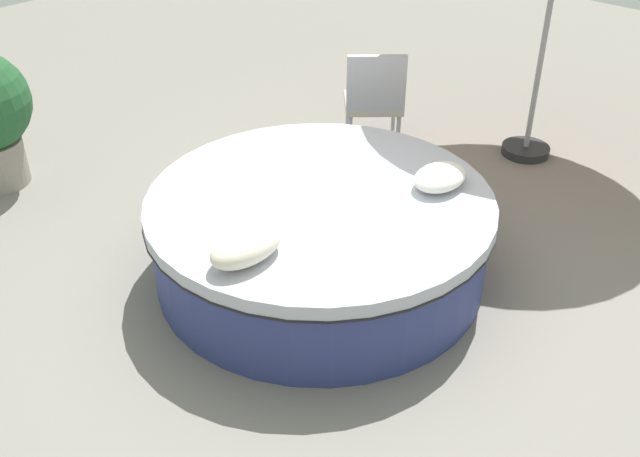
{
  "coord_description": "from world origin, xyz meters",
  "views": [
    {
      "loc": [
        -3.14,
        -2.87,
        3.13
      ],
      "look_at": [
        0.0,
        0.0,
        0.38
      ],
      "focal_mm": 40.99,
      "sensor_mm": 36.0,
      "label": 1
    }
  ],
  "objects_px": {
    "throw_pillow_1": "(440,177)",
    "patio_chair": "(374,96)",
    "round_bed": "(320,235)",
    "throw_pillow_0": "(246,246)"
  },
  "relations": [
    {
      "from": "throw_pillow_1",
      "to": "patio_chair",
      "type": "bearing_deg",
      "value": 52.95
    },
    {
      "from": "throw_pillow_0",
      "to": "throw_pillow_1",
      "type": "height_order",
      "value": "throw_pillow_0"
    },
    {
      "from": "round_bed",
      "to": "throw_pillow_1",
      "type": "distance_m",
      "value": 0.92
    },
    {
      "from": "throw_pillow_0",
      "to": "patio_chair",
      "type": "relative_size",
      "value": 0.52
    },
    {
      "from": "round_bed",
      "to": "throw_pillow_1",
      "type": "height_order",
      "value": "throw_pillow_1"
    },
    {
      "from": "round_bed",
      "to": "throw_pillow_1",
      "type": "relative_size",
      "value": 5.46
    },
    {
      "from": "throw_pillow_1",
      "to": "patio_chair",
      "type": "distance_m",
      "value": 1.82
    },
    {
      "from": "throw_pillow_1",
      "to": "round_bed",
      "type": "bearing_deg",
      "value": 142.34
    },
    {
      "from": "round_bed",
      "to": "throw_pillow_1",
      "type": "xyz_separation_m",
      "value": [
        0.66,
        -0.51,
        0.38
      ]
    },
    {
      "from": "throw_pillow_0",
      "to": "patio_chair",
      "type": "xyz_separation_m",
      "value": [
        2.58,
        1.11,
        -0.17
      ]
    }
  ]
}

